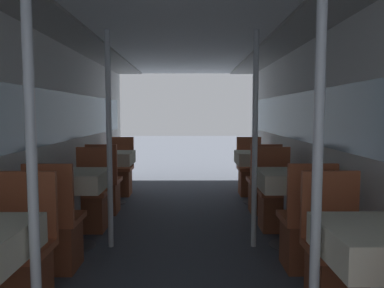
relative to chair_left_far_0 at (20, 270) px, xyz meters
name	(u,v)px	position (x,y,z in m)	size (l,w,h in m)	color
wall_left	(46,136)	(-0.37, 1.50, 0.80)	(0.05, 8.15, 2.13)	silver
wall_right	(318,136)	(2.48, 1.50, 0.80)	(0.05, 8.15, 2.13)	silver
ceiling_panel	(182,31)	(1.05, 1.50, 1.88)	(2.85, 8.15, 0.07)	silver
chair_left_far_0	(20,270)	(0.00, 0.00, 0.00)	(0.40, 0.40, 0.93)	brown
support_pole_left_0	(32,168)	(0.34, -0.55, 0.77)	(0.05, 0.05, 2.13)	silver
dining_table_left_1	(76,184)	(0.00, 1.24, 0.34)	(0.59, 0.59, 0.76)	#4C4C51
chair_left_near_1	(57,236)	(0.00, 0.69, 0.00)	(0.40, 0.40, 0.93)	brown
chair_left_far_1	(91,204)	(0.00, 1.80, 0.00)	(0.40, 0.40, 0.93)	brown
support_pole_left_1	(109,141)	(0.34, 1.24, 0.77)	(0.05, 0.05, 2.13)	silver
dining_table_left_2	(113,160)	(0.00, 3.04, 0.34)	(0.59, 0.59, 0.76)	#4C4C51
chair_left_near_2	(105,191)	(0.00, 2.48, 0.00)	(0.40, 0.40, 0.93)	brown
chair_left_far_2	(120,177)	(0.00, 3.59, 0.00)	(0.40, 0.40, 0.93)	brown
dining_table_right_0	(381,250)	(2.11, -0.55, 0.34)	(0.59, 0.59, 0.76)	#4C4C51
chair_right_far_0	(337,270)	(2.11, 0.00, 0.00)	(0.40, 0.40, 0.93)	brown
support_pole_right_0	(317,168)	(1.77, -0.55, 0.77)	(0.05, 0.05, 2.13)	silver
dining_table_right_1	(289,183)	(2.11, 1.24, 0.34)	(0.59, 0.59, 0.76)	#4C4C51
chair_right_near_1	(305,236)	(2.11, 0.69, 0.00)	(0.40, 0.40, 0.93)	brown
chair_right_far_1	(275,204)	(2.11, 1.80, 0.00)	(0.40, 0.40, 0.93)	brown
support_pole_right_1	(255,141)	(1.77, 1.24, 0.77)	(0.05, 0.05, 2.13)	silver
dining_table_right_2	(256,160)	(2.11, 3.04, 0.34)	(0.59, 0.59, 0.76)	#4C4C51
chair_right_near_2	(263,191)	(2.11, 2.48, 0.00)	(0.40, 0.40, 0.93)	brown
chair_right_far_2	(250,177)	(2.11, 3.59, 0.00)	(0.40, 0.40, 0.93)	brown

